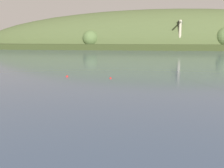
# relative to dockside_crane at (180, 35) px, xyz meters

# --- Properties ---
(far_shoreline_hill) EXTENTS (442.60, 83.79, 66.50)m
(far_shoreline_hill) POSITION_rel_dockside_crane_xyz_m (-7.58, 25.16, -11.16)
(far_shoreline_hill) COLOR #35401E
(far_shoreline_hill) RESTS_ON ground
(dockside_crane) EXTENTS (4.52, 17.65, 22.50)m
(dockside_crane) POSITION_rel_dockside_crane_xyz_m (0.00, 0.00, 0.00)
(dockside_crane) COLOR #4C4C51
(dockside_crane) RESTS_ON ground
(mooring_buoy_foreground) EXTENTS (0.50, 0.50, 0.58)m
(mooring_buoy_foreground) POSITION_rel_dockside_crane_xyz_m (-20.99, -157.35, -11.37)
(mooring_buoy_foreground) COLOR red
(mooring_buoy_foreground) RESTS_ON ground
(mooring_buoy_off_fishing_boat) EXTENTS (0.62, 0.62, 0.70)m
(mooring_buoy_off_fishing_boat) POSITION_rel_dockside_crane_xyz_m (-31.41, -156.70, -11.37)
(mooring_buoy_off_fishing_boat) COLOR red
(mooring_buoy_off_fishing_boat) RESTS_ON ground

